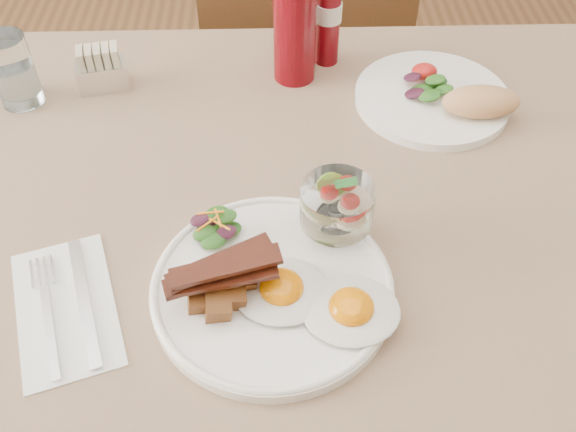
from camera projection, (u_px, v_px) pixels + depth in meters
name	position (u px, v px, depth m)	size (l,w,h in m)	color
table	(326.00, 251.00, 0.90)	(1.33, 0.88, 0.75)	brown
chair_far	(303.00, 64.00, 1.45)	(0.42, 0.42, 0.93)	brown
main_plate	(272.00, 288.00, 0.74)	(0.28, 0.28, 0.02)	white
fried_eggs	(316.00, 299.00, 0.71)	(0.21, 0.15, 0.03)	silver
bacon_potato_pile	(221.00, 282.00, 0.70)	(0.13, 0.09, 0.06)	brown
side_salad	(216.00, 228.00, 0.77)	(0.07, 0.07, 0.03)	#214F15
fruit_cup	(337.00, 205.00, 0.75)	(0.09, 0.09, 0.09)	white
second_plate	(443.00, 98.00, 0.97)	(0.24, 0.24, 0.06)	white
ketchup_bottle	(295.00, 25.00, 0.97)	(0.08, 0.08, 0.19)	#5E050C
hot_sauce_bottle	(328.00, 22.00, 1.01)	(0.05, 0.05, 0.15)	#5E050C
sugar_caddy	(102.00, 70.00, 0.99)	(0.08, 0.06, 0.07)	silver
water_glass	(14.00, 74.00, 0.96)	(0.06, 0.06, 0.11)	white
napkin_cutlery	(67.00, 307.00, 0.73)	(0.16, 0.22, 0.01)	white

